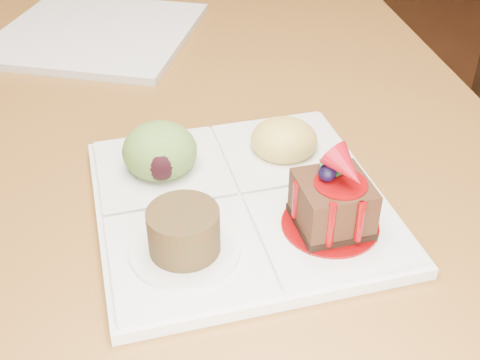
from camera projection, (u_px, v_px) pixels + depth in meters
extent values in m
cube|color=brown|center=(99.00, 82.00, 0.87)|extent=(1.00, 1.80, 0.04)
cylinder|color=brown|center=(274.00, 58.00, 1.81)|extent=(0.06, 0.06, 0.71)
cube|color=black|center=(467.00, 166.00, 1.20)|extent=(0.50, 0.50, 0.04)
cylinder|color=black|center=(426.00, 333.00, 1.15)|extent=(0.04, 0.04, 0.42)
cylinder|color=black|center=(458.00, 189.00, 1.52)|extent=(0.04, 0.04, 0.42)
cylinder|color=black|center=(336.00, 222.00, 1.42)|extent=(0.04, 0.04, 0.42)
cube|color=silver|center=(240.00, 203.00, 0.60)|extent=(0.31, 0.31, 0.01)
cube|color=silver|center=(330.00, 228.00, 0.56)|extent=(0.15, 0.15, 0.01)
cube|color=silver|center=(186.00, 254.00, 0.53)|extent=(0.15, 0.15, 0.01)
cube|color=silver|center=(161.00, 168.00, 0.63)|extent=(0.15, 0.15, 0.01)
cube|color=silver|center=(283.00, 150.00, 0.66)|extent=(0.15, 0.15, 0.01)
cylinder|color=#700406|center=(330.00, 224.00, 0.55)|extent=(0.09, 0.09, 0.00)
cube|color=black|center=(330.00, 222.00, 0.55)|extent=(0.07, 0.07, 0.01)
cube|color=#361D0F|center=(333.00, 201.00, 0.54)|extent=(0.07, 0.07, 0.04)
cylinder|color=#700406|center=(335.00, 182.00, 0.53)|extent=(0.05, 0.05, 0.00)
sphere|color=black|center=(327.00, 173.00, 0.52)|extent=(0.02, 0.02, 0.02)
cone|color=maroon|center=(346.00, 168.00, 0.51)|extent=(0.05, 0.05, 0.04)
cube|color=#12481A|center=(335.00, 168.00, 0.53)|extent=(0.02, 0.02, 0.01)
cube|color=#12481A|center=(326.00, 167.00, 0.53)|extent=(0.01, 0.02, 0.01)
cylinder|color=#700406|center=(331.00, 225.00, 0.51)|extent=(0.01, 0.01, 0.05)
cylinder|color=#700406|center=(360.00, 222.00, 0.51)|extent=(0.01, 0.01, 0.04)
cylinder|color=#700406|center=(296.00, 200.00, 0.54)|extent=(0.01, 0.01, 0.04)
cylinder|color=silver|center=(185.00, 250.00, 0.53)|extent=(0.10, 0.10, 0.00)
cylinder|color=#442013|center=(184.00, 230.00, 0.51)|extent=(0.06, 0.06, 0.04)
cylinder|color=#41260E|center=(183.00, 217.00, 0.50)|extent=(0.05, 0.05, 0.00)
ellipsoid|color=#5C8E3A|center=(160.00, 151.00, 0.62)|extent=(0.08, 0.08, 0.06)
ellipsoid|color=black|center=(161.00, 165.00, 0.60)|extent=(0.04, 0.03, 0.03)
ellipsoid|color=gold|center=(284.00, 140.00, 0.65)|extent=(0.07, 0.07, 0.04)
cube|color=#CF630F|center=(300.00, 133.00, 0.66)|extent=(0.02, 0.02, 0.02)
cube|color=#496E18|center=(284.00, 132.00, 0.66)|extent=(0.02, 0.02, 0.02)
cube|color=#CF630F|center=(270.00, 131.00, 0.66)|extent=(0.02, 0.02, 0.02)
cube|color=#496E18|center=(272.00, 138.00, 0.65)|extent=(0.02, 0.02, 0.02)
cube|color=#CF630F|center=(284.00, 146.00, 0.64)|extent=(0.02, 0.02, 0.02)
cube|color=#496E18|center=(294.00, 139.00, 0.65)|extent=(0.02, 0.02, 0.02)
cube|color=silver|center=(96.00, 33.00, 0.95)|extent=(0.37, 0.37, 0.01)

